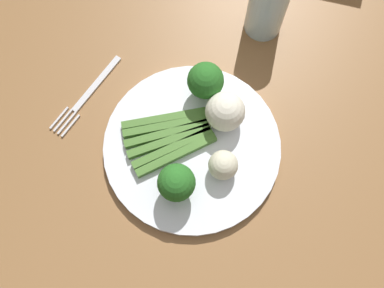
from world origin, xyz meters
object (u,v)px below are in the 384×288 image
cauliflower_outer_edge (225,112)px  dining_table (222,206)px  fork (87,95)px  asparagus_bundle (169,137)px  broccoli_left (205,81)px  cauliflower_front_left (223,165)px  broccoli_back (176,183)px  water_glass (268,5)px  plate (192,147)px

cauliflower_outer_edge → dining_table: bearing=110.0°
cauliflower_outer_edge → fork: cauliflower_outer_edge is taller
dining_table → asparagus_bundle: (0.11, -0.05, 0.12)m
broccoli_left → cauliflower_front_left: 0.13m
fork → broccoli_back: bearing=77.7°
broccoli_left → fork: 0.20m
cauliflower_outer_edge → fork: size_ratio=0.37×
asparagus_bundle → cauliflower_front_left: (-0.09, 0.02, 0.02)m
water_glass → cauliflower_front_left: bearing=93.1°
broccoli_left → fork: broccoli_left is taller
plate → broccoli_left: size_ratio=3.96×
asparagus_bundle → broccoli_back: 0.09m
dining_table → plate: (0.07, -0.05, 0.10)m
plate → cauliflower_outer_edge: bearing=-119.9°
broccoli_back → plate: bearing=-88.4°
cauliflower_front_left → fork: cauliflower_front_left is taller
cauliflower_front_left → fork: size_ratio=0.27×
plate → cauliflower_outer_edge: size_ratio=4.50×
broccoli_back → fork: size_ratio=0.41×
broccoli_left → broccoli_back: bearing=94.3°
broccoli_back → water_glass: size_ratio=0.57×
cauliflower_outer_edge → asparagus_bundle: bearing=40.2°
cauliflower_front_left → cauliflower_outer_edge: bearing=-73.7°
asparagus_bundle → fork: bearing=-48.4°
plate → broccoli_left: bearing=-83.6°
cauliflower_front_left → water_glass: (0.01, -0.27, 0.02)m
plate → fork: plate is taller
cauliflower_front_left → fork: (0.25, -0.05, -0.04)m
plate → broccoli_back: 0.09m
dining_table → broccoli_back: broccoli_back is taller
broccoli_back → cauliflower_outer_edge: (-0.03, -0.13, -0.01)m
cauliflower_outer_edge → fork: 0.23m
plate → fork: size_ratio=1.68×
cauliflower_front_left → asparagus_bundle: bearing=-11.7°
plate → asparagus_bundle: bearing=2.8°
plate → broccoli_back: (-0.00, 0.07, 0.05)m
asparagus_bundle → plate: bearing=145.3°
broccoli_left → cauliflower_front_left: broccoli_left is taller
dining_table → broccoli_left: 0.23m
plate → water_glass: bearing=-99.3°
dining_table → fork: bearing=-17.3°
cauliflower_front_left → cauliflower_outer_edge: size_ratio=0.73×
dining_table → plate: 0.14m
plate → cauliflower_front_left: bearing=159.4°
fork → dining_table: bearing=87.7°
cauliflower_outer_edge → water_glass: bearing=-92.4°
cauliflower_front_left → plate: bearing=-20.6°
asparagus_bundle → cauliflower_outer_edge: cauliflower_outer_edge is taller
plate → cauliflower_outer_edge: 0.08m
dining_table → broccoli_left: (0.08, -0.15, 0.15)m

